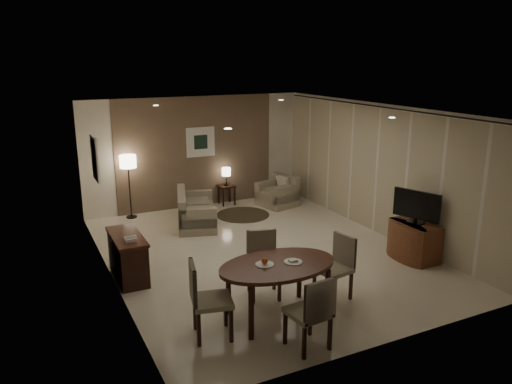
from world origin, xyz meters
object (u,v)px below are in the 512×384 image
tv_cabinet (414,241)px  sofa (196,208)px  side_table (227,195)px  chair_right (333,268)px  dining_table (277,290)px  chair_far (264,266)px  console_desk (128,257)px  floor_lamp (130,187)px  chair_near (308,311)px  chair_left (212,300)px  armchair (277,191)px

tv_cabinet → sofa: size_ratio=0.57×
side_table → tv_cabinet: bearing=-70.0°
sofa → chair_right: bearing=-153.5°
dining_table → chair_far: bearing=79.8°
console_desk → sofa: bearing=47.1°
side_table → dining_table: bearing=-105.7°
sofa → floor_lamp: bearing=63.3°
sofa → side_table: size_ratio=3.22×
console_desk → chair_right: chair_right is taller
chair_right → chair_near: bearing=-57.0°
console_desk → chair_left: chair_left is taller
console_desk → floor_lamp: size_ratio=0.82×
dining_table → side_table: size_ratio=3.50×
chair_left → dining_table: bearing=-72.8°
dining_table → armchair: (2.63, 4.83, -0.03)m
sofa → side_table: (1.21, 1.15, -0.13)m
tv_cabinet → chair_near: chair_near is taller
chair_far → armchair: chair_far is taller
tv_cabinet → console_desk: bearing=162.9°
dining_table → sofa: bearing=85.6°
tv_cabinet → chair_near: 3.67m
chair_right → side_table: 5.41m
chair_right → armchair: size_ratio=1.18×
armchair → floor_lamp: floor_lamp is taller
chair_far → sofa: (0.22, 3.71, -0.13)m
chair_left → sofa: chair_left is taller
dining_table → chair_near: (-0.03, -0.86, 0.10)m
chair_left → armchair: bearing=-23.7°
dining_table → sofa: (0.33, 4.35, -0.03)m
chair_near → floor_lamp: bearing=-88.2°
console_desk → chair_right: (2.66, -2.13, 0.12)m
chair_far → chair_right: 1.06m
dining_table → floor_lamp: (-0.86, 5.50, 0.33)m
dining_table → chair_right: bearing=6.6°
chair_right → chair_left: bearing=-94.2°
dining_table → side_table: bearing=74.3°
sofa → tv_cabinet: bearing=-123.8°
tv_cabinet → chair_right: (-2.23, -0.63, 0.14)m
chair_left → chair_right: size_ratio=1.07×
dining_table → chair_left: size_ratio=1.64×
chair_left → side_table: 6.14m
armchair → side_table: (-1.09, 0.67, -0.12)m
chair_far → sofa: size_ratio=0.64×
sofa → chair_left: bearing=-179.9°
console_desk → chair_near: (1.60, -3.11, 0.13)m
dining_table → armchair: dining_table is taller
chair_near → sofa: 5.22m
chair_far → floor_lamp: floor_lamp is taller
chair_left → side_table: (2.56, 5.57, -0.28)m
sofa → side_table: bearing=-29.4°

